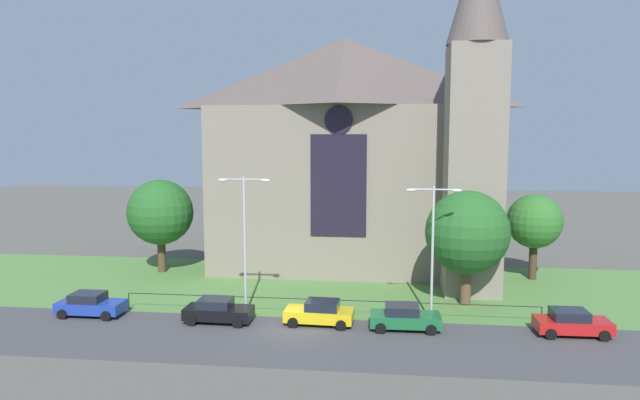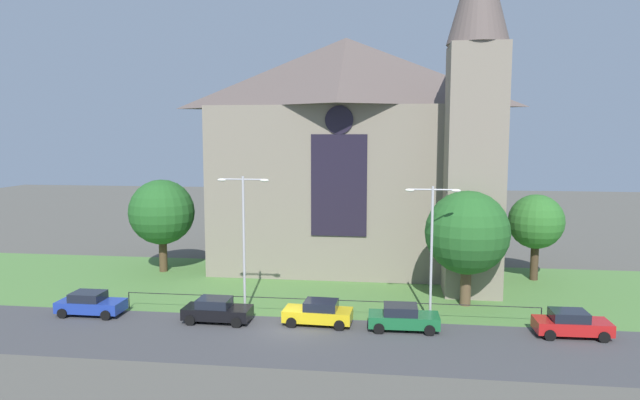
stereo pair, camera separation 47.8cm
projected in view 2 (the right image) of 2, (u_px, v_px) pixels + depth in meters
name	position (u px, v px, depth m)	size (l,w,h in m)	color
ground	(314.00, 285.00, 44.14)	(160.00, 160.00, 0.00)	#56544C
road_asphalt	(285.00, 340.00, 32.31)	(120.00, 8.00, 0.01)	#424244
grass_verge	(311.00, 292.00, 42.17)	(120.00, 20.00, 0.01)	#517F3D
church_building	(354.00, 151.00, 49.28)	(23.20, 16.20, 26.00)	gray
iron_railing	(326.00, 302.00, 36.41)	(26.79, 0.07, 1.13)	black
tree_right_near	(467.00, 233.00, 38.38)	(5.70, 5.70, 7.93)	brown
tree_right_far	(536.00, 222.00, 45.23)	(4.36, 4.36, 6.94)	#423021
tree_left_far	(162.00, 212.00, 48.04)	(5.52, 5.52, 7.90)	#4C3823
streetlamp_near	(244.00, 228.00, 36.45)	(3.37, 0.26, 9.03)	#B2B2B7
streetlamp_far	(432.00, 237.00, 34.96)	(3.37, 0.26, 8.52)	#B2B2B7
parked_car_blue	(90.00, 304.00, 36.77)	(4.21, 2.04, 1.51)	#1E3899
parked_car_black	(217.00, 310.00, 35.39)	(4.23, 2.07, 1.51)	black
parked_car_yellow	(319.00, 313.00, 34.90)	(4.28, 2.19, 1.51)	gold
parked_car_green	(403.00, 318.00, 33.96)	(4.24, 2.11, 1.51)	#196033
parked_car_red	(571.00, 324.00, 32.86)	(4.24, 2.10, 1.51)	#B21919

